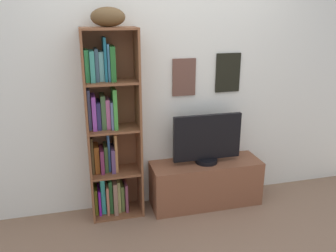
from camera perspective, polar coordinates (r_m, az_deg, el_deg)
name	(u,v)px	position (r m, az deg, el deg)	size (l,w,h in m)	color
back_wall	(163,84)	(3.39, -0.89, 6.85)	(4.80, 0.08, 2.47)	silver
bookshelf	(109,132)	(3.28, -9.67, -1.03)	(0.49, 0.29, 1.78)	brown
football	(108,17)	(3.07, -9.82, 17.17)	(0.29, 0.16, 0.16)	brown
tv_stand	(206,183)	(3.64, 6.18, -9.25)	(1.12, 0.37, 0.46)	brown
television	(207,140)	(3.45, 6.44, -2.24)	(0.69, 0.22, 0.50)	black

